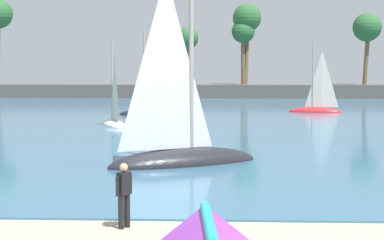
# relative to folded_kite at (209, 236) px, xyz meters

# --- Properties ---
(sea) EXTENTS (220.00, 107.52, 0.06)m
(sea) POSITION_rel_folded_kite_xyz_m (-2.28, 57.49, -0.61)
(sea) COLOR #33607F
(sea) RESTS_ON ground
(palm_headland) EXTENTS (102.11, 6.00, 13.33)m
(palm_headland) POSITION_rel_folded_kite_xyz_m (0.58, 71.15, 2.64)
(palm_headland) COLOR #514C47
(palm_headland) RESTS_ON ground
(folded_kite) EXTENTS (2.36, 3.40, 0.97)m
(folded_kite) POSITION_rel_folded_kite_xyz_m (0.00, 0.00, 0.00)
(folded_kite) COLOR purple
(folded_kite) RESTS_ON ground
(person_at_waterline) EXTENTS (0.36, 0.46, 1.67)m
(person_at_waterline) POSITION_rel_folded_kite_xyz_m (-2.18, 3.00, 0.26)
(person_at_waterline) COLOR black
(person_at_waterline) RESTS_ON ground
(sailboat_near_shore) EXTENTS (4.88, 2.59, 6.78)m
(sailboat_near_shore) POSITION_rel_folded_kite_xyz_m (9.01, 43.87, 0.03)
(sailboat_near_shore) COLOR red
(sailboat_near_shore) RESTS_ON sea
(sailboat_mid_bay) EXTENTS (6.84, 4.98, 9.71)m
(sailboat_mid_bay) POSITION_rel_folded_kite_xyz_m (-1.34, 13.28, 0.30)
(sailboat_mid_bay) COLOR black
(sailboat_mid_bay) RESTS_ON sea
(sailboat_toward_headland) EXTENTS (5.46, 3.18, 7.59)m
(sailboat_toward_headland) POSITION_rel_folded_kite_xyz_m (-5.53, 39.50, 0.11)
(sailboat_toward_headland) COLOR black
(sailboat_toward_headland) RESTS_ON sea
(sailboat_far_left) EXTENTS (2.85, 4.54, 6.33)m
(sailboat_far_left) POSITION_rel_folded_kite_xyz_m (-6.96, 30.31, -0.01)
(sailboat_far_left) COLOR white
(sailboat_far_left) RESTS_ON sea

